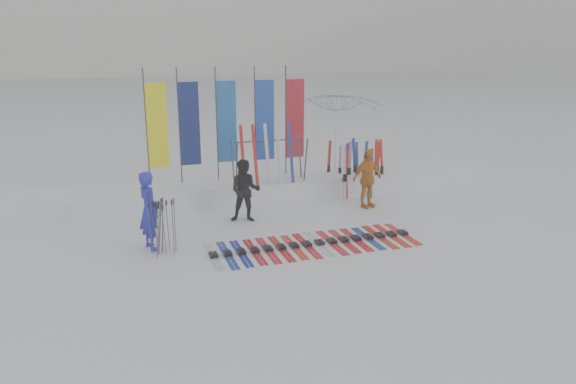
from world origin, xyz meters
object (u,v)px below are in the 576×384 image
object	(u,v)px
person_black	(245,191)
person_yellow	(367,178)
person_blue	(149,211)
tent_canopy	(337,136)
ski_rack	(269,155)
ski_row	(313,244)

from	to	relation	value
person_black	person_yellow	size ratio (longest dim) A/B	0.98
person_yellow	person_blue	bearing A→B (deg)	178.10
person_yellow	tent_canopy	distance (m)	3.19
person_black	ski_rack	size ratio (longest dim) A/B	0.79
ski_row	person_yellow	bearing A→B (deg)	43.36
ski_row	ski_rack	world-z (taller)	ski_rack
person_yellow	tent_canopy	size ratio (longest dim) A/B	0.50
person_blue	person_yellow	distance (m)	6.12
person_blue	person_black	world-z (taller)	person_blue
person_blue	person_yellow	world-z (taller)	person_blue
ski_row	ski_rack	size ratio (longest dim) A/B	2.33
ski_rack	person_black	bearing A→B (deg)	-126.07
person_yellow	ski_rack	bearing A→B (deg)	136.05
tent_canopy	ski_rack	bearing A→B (deg)	-148.06
person_blue	tent_canopy	xyz separation A→B (m)	(6.38, 4.46, 0.58)
person_black	ski_row	bearing A→B (deg)	-46.24
person_blue	ski_rack	distance (m)	4.50
tent_canopy	person_blue	bearing A→B (deg)	-145.02
ski_rack	tent_canopy	bearing A→B (deg)	31.94
person_blue	person_yellow	bearing A→B (deg)	-95.04
tent_canopy	ski_row	xyz separation A→B (m)	(-2.87, -5.41, -1.44)
ski_rack	person_blue	bearing A→B (deg)	-142.76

